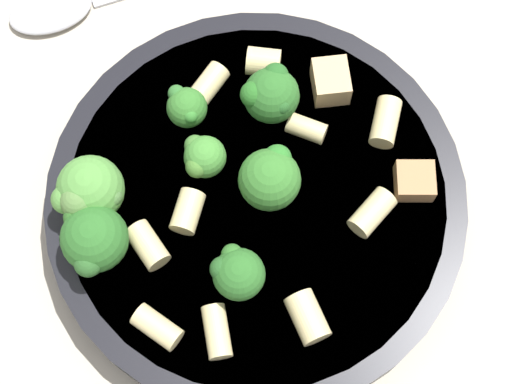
{
  "coord_description": "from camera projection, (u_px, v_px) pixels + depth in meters",
  "views": [
    {
      "loc": [
        -0.16,
        0.05,
        0.52
      ],
      "look_at": [
        0.0,
        0.0,
        0.04
      ],
      "focal_mm": 60.0,
      "sensor_mm": 36.0,
      "label": 1
    }
  ],
  "objects": [
    {
      "name": "rigatoni_1",
      "position": [
        209.0,
        84.0,
        0.54
      ],
      "size": [
        0.03,
        0.03,
        0.01
      ],
      "primitive_type": "cylinder",
      "rotation": [
        1.57,
        0.0,
        0.7
      ],
      "color": "beige",
      "rests_on": "pasta_bowl"
    },
    {
      "name": "spoon",
      "position": [
        84.0,
        1.0,
        0.6
      ],
      "size": [
        0.04,
        0.18,
        0.01
      ],
      "color": "silver",
      "rests_on": "ground_plane"
    },
    {
      "name": "chicken_chunk_0",
      "position": [
        331.0,
        81.0,
        0.53
      ],
      "size": [
        0.03,
        0.03,
        0.02
      ],
      "primitive_type": "cube",
      "rotation": [
        0.0,
        0.0,
        2.98
      ],
      "color": "tan",
      "rests_on": "pasta_bowl"
    },
    {
      "name": "rigatoni_8",
      "position": [
        186.0,
        207.0,
        0.51
      ],
      "size": [
        0.03,
        0.03,
        0.02
      ],
      "primitive_type": "cylinder",
      "rotation": [
        1.57,
        0.0,
        1.03
      ],
      "color": "beige",
      "rests_on": "pasta_bowl"
    },
    {
      "name": "rigatoni_2",
      "position": [
        308.0,
        317.0,
        0.49
      ],
      "size": [
        0.03,
        0.02,
        0.02
      ],
      "primitive_type": "cylinder",
      "rotation": [
        1.57,
        0.0,
        1.7
      ],
      "color": "beige",
      "rests_on": "pasta_bowl"
    },
    {
      "name": "pasta_bowl",
      "position": [
        256.0,
        204.0,
        0.53
      ],
      "size": [
        0.26,
        0.26,
        0.03
      ],
      "color": "black",
      "rests_on": "ground_plane"
    },
    {
      "name": "rigatoni_0",
      "position": [
        385.0,
        122.0,
        0.53
      ],
      "size": [
        0.03,
        0.03,
        0.02
      ],
      "primitive_type": "cylinder",
      "rotation": [
        1.57,
        0.0,
        1.05
      ],
      "color": "beige",
      "rests_on": "pasta_bowl"
    },
    {
      "name": "rigatoni_6",
      "position": [
        157.0,
        327.0,
        0.48
      ],
      "size": [
        0.03,
        0.03,
        0.01
      ],
      "primitive_type": "cylinder",
      "rotation": [
        1.57,
        0.0,
        2.25
      ],
      "color": "beige",
      "rests_on": "pasta_bowl"
    },
    {
      "name": "rigatoni_4",
      "position": [
        217.0,
        332.0,
        0.48
      ],
      "size": [
        0.03,
        0.02,
        0.01
      ],
      "primitive_type": "cylinder",
      "rotation": [
        1.57,
        0.0,
        1.47
      ],
      "color": "beige",
      "rests_on": "pasta_bowl"
    },
    {
      "name": "broccoli_floret_2",
      "position": [
        88.0,
        191.0,
        0.49
      ],
      "size": [
        0.04,
        0.04,
        0.04
      ],
      "color": "#9EC175",
      "rests_on": "pasta_bowl"
    },
    {
      "name": "rigatoni_3",
      "position": [
        148.0,
        245.0,
        0.5
      ],
      "size": [
        0.03,
        0.02,
        0.02
      ],
      "primitive_type": "cylinder",
      "rotation": [
        1.57,
        0.0,
        1.9
      ],
      "color": "beige",
      "rests_on": "pasta_bowl"
    },
    {
      "name": "rigatoni_7",
      "position": [
        306.0,
        128.0,
        0.53
      ],
      "size": [
        0.03,
        0.03,
        0.01
      ],
      "primitive_type": "cylinder",
      "rotation": [
        1.57,
        0.0,
        2.48
      ],
      "color": "beige",
      "rests_on": "pasta_bowl"
    },
    {
      "name": "broccoli_floret_0",
      "position": [
        271.0,
        182.0,
        0.49
      ],
      "size": [
        0.04,
        0.04,
        0.04
      ],
      "color": "#84AD60",
      "rests_on": "pasta_bowl"
    },
    {
      "name": "broccoli_floret_1",
      "position": [
        271.0,
        95.0,
        0.51
      ],
      "size": [
        0.03,
        0.04,
        0.04
      ],
      "color": "#93B766",
      "rests_on": "pasta_bowl"
    },
    {
      "name": "broccoli_floret_3",
      "position": [
        186.0,
        107.0,
        0.52
      ],
      "size": [
        0.03,
        0.02,
        0.03
      ],
      "color": "#93B766",
      "rests_on": "pasta_bowl"
    },
    {
      "name": "rigatoni_5",
      "position": [
        372.0,
        213.0,
        0.51
      ],
      "size": [
        0.03,
        0.03,
        0.02
      ],
      "primitive_type": "cylinder",
      "rotation": [
        1.57,
        0.0,
        0.57
      ],
      "color": "beige",
      "rests_on": "pasta_bowl"
    },
    {
      "name": "rigatoni_9",
      "position": [
        263.0,
        62.0,
        0.54
      ],
      "size": [
        0.02,
        0.03,
        0.02
      ],
      "primitive_type": "cylinder",
      "rotation": [
        1.57,
        0.0,
        2.74
      ],
      "color": "beige",
      "rests_on": "pasta_bowl"
    },
    {
      "name": "chicken_chunk_1",
      "position": [
        415.0,
        181.0,
        0.51
      ],
      "size": [
        0.03,
        0.03,
        0.01
      ],
      "primitive_type": "cube",
      "rotation": [
        0.0,
        0.0,
        1.29
      ],
      "color": "#A87A4C",
      "rests_on": "pasta_bowl"
    },
    {
      "name": "broccoli_floret_4",
      "position": [
        93.0,
        239.0,
        0.49
      ],
      "size": [
        0.04,
        0.04,
        0.04
      ],
      "color": "#9EC175",
      "rests_on": "pasta_bowl"
    },
    {
      "name": "broccoli_floret_6",
      "position": [
        203.0,
        157.0,
        0.51
      ],
      "size": [
        0.03,
        0.03,
        0.03
      ],
      "color": "#93B766",
      "rests_on": "pasta_bowl"
    },
    {
      "name": "broccoli_floret_5",
      "position": [
        237.0,
        273.0,
        0.48
      ],
      "size": [
        0.03,
        0.03,
        0.04
      ],
      "color": "#84AD60",
      "rests_on": "pasta_bowl"
    },
    {
      "name": "ground_plane",
      "position": [
        256.0,
        214.0,
        0.55
      ],
      "size": [
        2.0,
        2.0,
        0.0
      ],
      "primitive_type": "plane",
      "color": "#BCB29E"
    }
  ]
}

